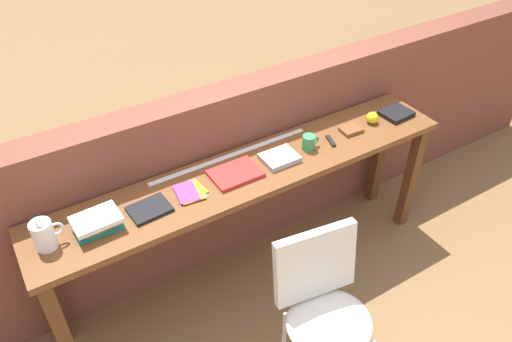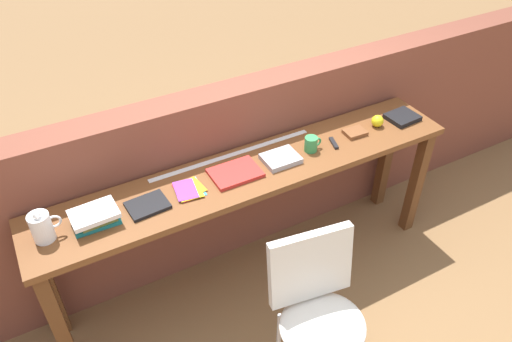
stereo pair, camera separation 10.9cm
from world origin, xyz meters
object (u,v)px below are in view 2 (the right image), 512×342
(magazine_cycling, at_px, (148,205))
(sports_ball_small, at_px, (377,121))
(chair_white_moulded, at_px, (318,306))
(leather_journal_brown, at_px, (355,132))
(book_stack_leftmost, at_px, (95,216))
(pamphlet_pile_colourful, at_px, (189,189))
(multitool_folded, at_px, (334,143))
(book_repair_rightmost, at_px, (402,117))
(pitcher_white, at_px, (42,227))
(book_open_centre, at_px, (235,173))
(mug, at_px, (311,144))

(magazine_cycling, relative_size, sports_ball_small, 2.71)
(chair_white_moulded, relative_size, leather_journal_brown, 6.86)
(book_stack_leftmost, bearing_deg, pamphlet_pile_colourful, 1.00)
(magazine_cycling, height_order, multitool_folded, magazine_cycling)
(book_repair_rightmost, bearing_deg, pitcher_white, 176.00)
(chair_white_moulded, bearing_deg, book_stack_leftmost, 139.42)
(pamphlet_pile_colourful, distance_m, sports_ball_small, 1.27)
(book_stack_leftmost, relative_size, book_open_centre, 0.85)
(mug, height_order, sports_ball_small, mug)
(chair_white_moulded, distance_m, book_stack_leftmost, 1.18)
(multitool_folded, relative_size, sports_ball_small, 1.47)
(pamphlet_pile_colourful, bearing_deg, chair_white_moulded, -64.05)
(pamphlet_pile_colourful, xyz_separation_m, book_repair_rightmost, (1.47, -0.01, 0.01))
(pitcher_white, height_order, leather_journal_brown, pitcher_white)
(book_open_centre, xyz_separation_m, book_repair_rightmost, (1.19, -0.01, 0.00))
(multitool_folded, height_order, sports_ball_small, sports_ball_small)
(book_stack_leftmost, height_order, leather_journal_brown, book_stack_leftmost)
(pamphlet_pile_colourful, bearing_deg, sports_ball_small, 0.29)
(mug, distance_m, sports_ball_small, 0.50)
(book_open_centre, bearing_deg, book_stack_leftmost, -179.33)
(pitcher_white, bearing_deg, book_stack_leftmost, -1.93)
(book_stack_leftmost, xyz_separation_m, multitool_folded, (1.41, -0.02, -0.03))
(book_stack_leftmost, bearing_deg, mug, -0.03)
(pitcher_white, relative_size, pamphlet_pile_colourful, 0.99)
(magazine_cycling, relative_size, book_open_centre, 0.75)
(chair_white_moulded, bearing_deg, sports_ball_small, 39.01)
(pamphlet_pile_colourful, height_order, book_open_centre, book_open_centre)
(magazine_cycling, xyz_separation_m, leather_journal_brown, (1.33, 0.02, 0.00))
(pitcher_white, relative_size, leather_journal_brown, 1.41)
(magazine_cycling, xyz_separation_m, sports_ball_small, (1.51, 0.03, 0.03))
(leather_journal_brown, bearing_deg, pamphlet_pile_colourful, -177.37)
(chair_white_moulded, bearing_deg, magazine_cycling, 129.49)
(mug, relative_size, sports_ball_small, 1.47)
(leather_journal_brown, distance_m, book_repair_rightmost, 0.37)
(sports_ball_small, height_order, book_repair_rightmost, sports_ball_small)
(chair_white_moulded, height_order, book_repair_rightmost, book_repair_rightmost)
(chair_white_moulded, distance_m, sports_ball_small, 1.24)
(magazine_cycling, bearing_deg, sports_ball_small, -2.76)
(magazine_cycling, xyz_separation_m, book_open_centre, (0.51, 0.02, 0.00))
(mug, bearing_deg, chair_white_moulded, -119.54)
(magazine_cycling, bearing_deg, book_repair_rightmost, -3.36)
(pamphlet_pile_colourful, distance_m, leather_journal_brown, 1.10)
(book_stack_leftmost, distance_m, pamphlet_pile_colourful, 0.49)
(mug, distance_m, multitool_folded, 0.16)
(magazine_cycling, xyz_separation_m, multitool_folded, (1.15, -0.01, -0.00))
(pitcher_white, height_order, multitool_folded, pitcher_white)
(magazine_cycling, distance_m, pamphlet_pile_colourful, 0.23)
(book_stack_leftmost, relative_size, leather_journal_brown, 1.77)
(pamphlet_pile_colourful, bearing_deg, pitcher_white, -179.96)
(mug, height_order, leather_journal_brown, mug)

